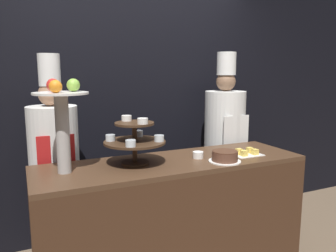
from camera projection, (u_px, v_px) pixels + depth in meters
wall_back at (133, 94)px, 3.24m from camera, size 10.00×0.06×2.80m
buffet_counter at (173, 220)px, 2.54m from camera, size 2.04×0.62×0.95m
tiered_stand at (135, 139)px, 2.35m from camera, size 0.45×0.45×0.35m
fruit_pedestal at (62, 114)px, 2.11m from camera, size 0.35×0.35×0.62m
cake_round at (225, 157)px, 2.43m from camera, size 0.24×0.24×0.08m
cup_white at (198, 155)px, 2.53m from camera, size 0.08×0.08×0.05m
cake_square_tray at (247, 153)px, 2.63m from camera, size 0.24×0.16×0.05m
chef_left at (54, 157)px, 2.64m from camera, size 0.39×0.39×1.75m
chef_center_left at (224, 135)px, 3.31m from camera, size 0.40×0.40×1.80m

